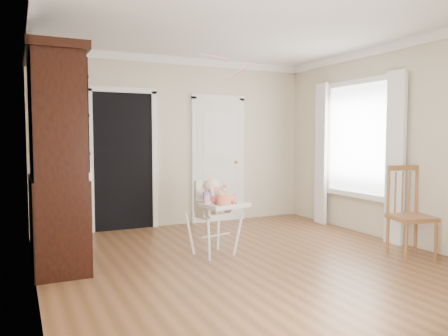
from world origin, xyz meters
name	(u,v)px	position (x,y,z in m)	size (l,w,h in m)	color
floor	(254,264)	(0.00, 0.00, 0.00)	(5.00, 5.00, 0.00)	brown
ceiling	(256,19)	(0.00, 0.00, 2.70)	(5.00, 5.00, 0.00)	white
wall_back	(179,142)	(0.00, 2.50, 1.35)	(4.50, 4.50, 0.00)	beige
wall_left	(33,145)	(-2.25, 0.00, 1.35)	(5.00, 5.00, 0.00)	beige
wall_right	(403,143)	(2.25, 0.00, 1.35)	(5.00, 5.00, 0.00)	beige
crown_molding	(256,25)	(0.00, 0.00, 2.64)	(4.50, 5.00, 0.12)	white
doorway	(123,158)	(-0.90, 2.48, 1.11)	(1.06, 0.05, 2.22)	black
closet_door	(218,161)	(0.70, 2.48, 1.02)	(0.96, 0.09, 2.13)	white
window_right	(356,146)	(2.18, 0.80, 1.29)	(0.13, 1.84, 2.30)	white
high_chair	(214,209)	(-0.26, 0.53, 0.57)	(0.64, 0.74, 0.92)	white
baby	(213,196)	(-0.26, 0.55, 0.71)	(0.30, 0.23, 0.44)	beige
cake	(226,200)	(-0.20, 0.32, 0.70)	(0.27, 0.27, 0.13)	silver
sippy_cup	(206,198)	(-0.42, 0.40, 0.72)	(0.08, 0.08, 0.19)	#CE7E95
china_cabinet	(56,159)	(-1.99, 0.93, 1.18)	(0.62, 1.40, 2.36)	black
dining_chair	(410,215)	(1.81, -0.53, 0.50)	(0.54, 0.54, 1.08)	brown
streamer	(213,56)	(-0.15, 0.78, 2.43)	(0.03, 0.50, 0.02)	pink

